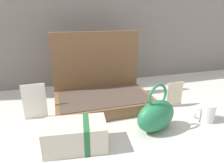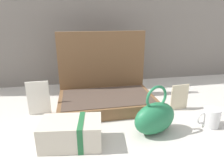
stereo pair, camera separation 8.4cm
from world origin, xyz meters
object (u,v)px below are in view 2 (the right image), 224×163
at_px(info_card_left, 39,98).
at_px(open_suitcase, 105,89).
at_px(cream_toiletry_bag, 72,133).
at_px(teal_pouch_handbag, 155,117).
at_px(poster_card_right, 179,97).
at_px(coffee_mug, 211,117).

bearing_deg(info_card_left, open_suitcase, 10.15).
bearing_deg(cream_toiletry_bag, teal_pouch_handbag, 2.41).
xyz_separation_m(open_suitcase, info_card_left, (-0.34, -0.07, 0.00)).
xyz_separation_m(open_suitcase, poster_card_right, (0.37, -0.15, -0.02)).
bearing_deg(open_suitcase, coffee_mug, -37.65).
bearing_deg(poster_card_right, cream_toiletry_bag, -166.93).
relative_size(open_suitcase, poster_card_right, 3.68).
distance_m(coffee_mug, poster_card_right, 0.19).
bearing_deg(poster_card_right, coffee_mug, -79.35).
distance_m(open_suitcase, cream_toiletry_bag, 0.39).
height_order(open_suitcase, coffee_mug, open_suitcase).
height_order(coffee_mug, info_card_left, info_card_left).
bearing_deg(info_card_left, cream_toiletry_bag, -60.36).
distance_m(teal_pouch_handbag, cream_toiletry_bag, 0.34).
bearing_deg(cream_toiletry_bag, coffee_mug, 1.46).
distance_m(cream_toiletry_bag, info_card_left, 0.32).
relative_size(cream_toiletry_bag, info_card_left, 1.39).
xyz_separation_m(coffee_mug, poster_card_right, (-0.05, 0.18, 0.03)).
distance_m(info_card_left, poster_card_right, 0.72).
xyz_separation_m(open_suitcase, coffee_mug, (0.42, -0.33, -0.04)).
height_order(cream_toiletry_bag, poster_card_right, poster_card_right).
relative_size(teal_pouch_handbag, poster_card_right, 1.56).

